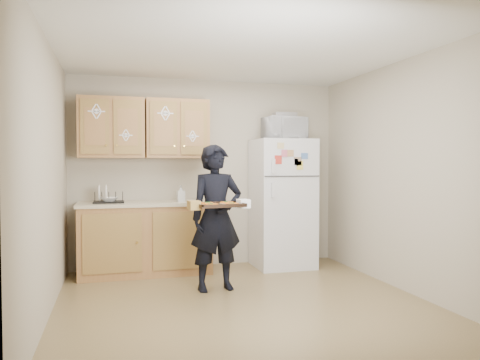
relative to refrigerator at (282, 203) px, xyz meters
name	(u,v)px	position (x,y,z in m)	size (l,w,h in m)	color
floor	(243,302)	(-0.95, -1.43, -0.85)	(3.60, 3.60, 0.00)	brown
ceiling	(243,49)	(-0.95, -1.43, 1.65)	(3.60, 3.60, 0.00)	silver
wall_back	(207,173)	(-0.95, 0.37, 0.40)	(3.60, 0.04, 2.50)	#ADA38D
wall_front	(321,185)	(-0.95, -3.23, 0.40)	(3.60, 0.04, 2.50)	#ADA38D
wall_left	(47,178)	(-2.75, -1.43, 0.40)	(0.04, 3.60, 2.50)	#ADA38D
wall_right	(402,175)	(0.85, -1.43, 0.40)	(0.04, 3.60, 2.50)	#ADA38D
refrigerator	(282,203)	(0.00, 0.00, 0.00)	(0.75, 0.70, 1.70)	silver
base_cabinet	(146,239)	(-1.80, 0.05, -0.42)	(1.60, 0.60, 0.86)	#935C32
countertop	(145,204)	(-1.80, 0.05, 0.03)	(1.64, 0.64, 0.04)	beige
upper_cab_left	(111,128)	(-2.20, 0.18, 0.98)	(0.80, 0.33, 0.75)	#935C32
upper_cab_right	(177,129)	(-1.38, 0.18, 0.98)	(0.80, 0.33, 0.75)	#935C32
cereal_box	(310,249)	(0.52, 0.24, -0.69)	(0.20, 0.07, 0.32)	gold
person	(216,217)	(-1.10, -0.92, -0.06)	(0.58, 0.38, 1.59)	black
baking_tray	(219,205)	(-1.14, -1.21, 0.10)	(0.48, 0.35, 0.04)	black
pizza_front_left	(211,205)	(-1.24, -1.31, 0.12)	(0.16, 0.16, 0.02)	orange
pizza_front_right	(232,204)	(-1.02, -1.28, 0.12)	(0.16, 0.16, 0.02)	orange
pizza_back_left	(207,203)	(-1.26, -1.15, 0.12)	(0.16, 0.16, 0.02)	orange
pizza_back_right	(227,203)	(-1.04, -1.12, 0.12)	(0.16, 0.16, 0.02)	orange
microwave	(284,128)	(0.01, -0.05, 1.00)	(0.53, 0.36, 0.29)	silver
foil_pan	(284,115)	(0.02, -0.02, 1.17)	(0.29, 0.20, 0.06)	#A9A8AF
dish_rack	(109,197)	(-2.24, 0.05, 0.12)	(0.36, 0.27, 0.15)	black
bowl	(109,199)	(-2.23, 0.05, 0.09)	(0.20, 0.20, 0.05)	white
soap_bottle	(181,194)	(-1.37, -0.01, 0.15)	(0.09, 0.09, 0.21)	silver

